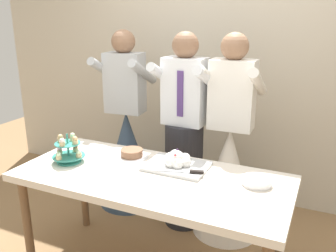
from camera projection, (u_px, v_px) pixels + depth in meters
rear_wall at (220, 51)px, 3.44m from camera, size 5.20×0.10×2.90m
dessert_table at (151, 185)px, 2.39m from camera, size 1.80×0.80×0.78m
cupcake_stand at (68, 151)px, 2.55m from camera, size 0.23×0.23×0.21m
main_cake_tray at (177, 162)px, 2.47m from camera, size 0.43×0.31×0.12m
plate_stack at (257, 181)px, 2.23m from camera, size 0.19×0.19×0.04m
round_cake at (132, 154)px, 2.65m from camera, size 0.24×0.24×0.06m
person_groom at (184, 143)px, 3.02m from camera, size 0.47×0.50×1.66m
person_bride at (228, 168)px, 2.95m from camera, size 0.56×0.56×1.66m
person_guest at (127, 146)px, 3.43m from camera, size 0.56×0.56×1.66m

